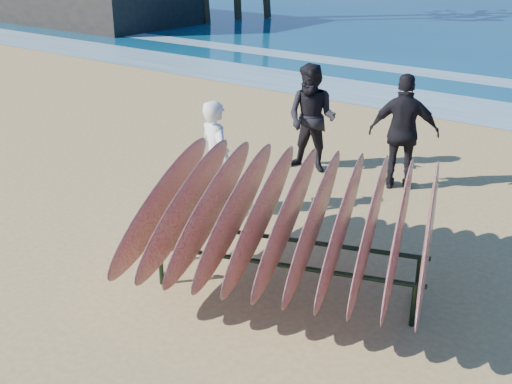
# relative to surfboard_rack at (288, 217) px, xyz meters

# --- Properties ---
(ground) EXTENTS (120.00, 120.00, 0.00)m
(ground) POSITION_rel_surfboard_rack_xyz_m (-0.75, -0.42, -0.95)
(ground) COLOR tan
(ground) RESTS_ON ground
(foam_near) EXTENTS (160.00, 160.00, 0.00)m
(foam_near) POSITION_rel_surfboard_rack_xyz_m (-0.75, 9.58, -0.94)
(foam_near) COLOR white
(foam_near) RESTS_ON ground
(surfboard_rack) EXTENTS (3.98, 3.84, 1.58)m
(surfboard_rack) POSITION_rel_surfboard_rack_xyz_m (0.00, 0.00, 0.00)
(surfboard_rack) COLOR black
(surfboard_rack) RESTS_ON ground
(person_white) EXTENTS (0.74, 0.61, 1.74)m
(person_white) POSITION_rel_surfboard_rack_xyz_m (-2.13, 1.23, -0.08)
(person_white) COLOR white
(person_white) RESTS_ON ground
(person_dark_a) EXTENTS (1.00, 0.82, 1.89)m
(person_dark_a) POSITION_rel_surfboard_rack_xyz_m (-2.04, 3.69, -0.01)
(person_dark_a) COLOR black
(person_dark_a) RESTS_ON ground
(person_dark_b) EXTENTS (1.21, 0.88, 1.91)m
(person_dark_b) POSITION_rel_surfboard_rack_xyz_m (-0.38, 3.85, 0.00)
(person_dark_b) COLOR black
(person_dark_b) RESTS_ON ground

